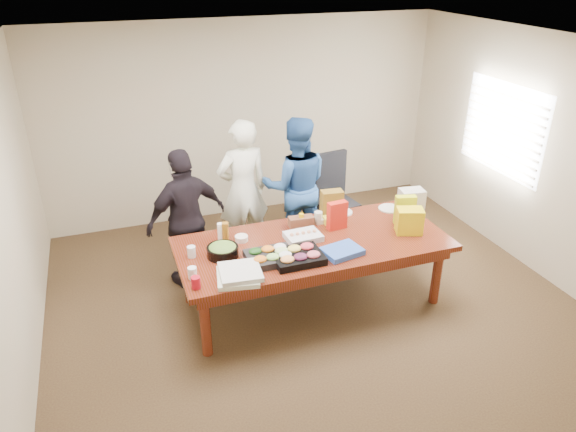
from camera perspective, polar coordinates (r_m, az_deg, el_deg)
name	(u,v)px	position (r m, az deg, el deg)	size (l,w,h in m)	color
floor	(312,302)	(5.94, 2.54, -9.15)	(5.50, 5.00, 0.02)	#47301E
ceiling	(318,45)	(4.89, 3.20, 17.78)	(5.50, 5.00, 0.02)	white
wall_back	(246,120)	(7.50, -4.54, 10.14)	(5.50, 0.04, 2.70)	beige
wall_front	(475,347)	(3.42, 19.34, -13.05)	(5.50, 0.04, 2.70)	beige
wall_left	(7,233)	(5.00, -27.79, -1.59)	(0.04, 5.00, 2.70)	beige
wall_right	(538,156)	(6.75, 25.10, 5.84)	(0.04, 5.00, 2.70)	beige
window_panel	(502,129)	(7.10, 21.90, 8.65)	(0.03, 1.40, 1.10)	white
window_blinds	(500,129)	(7.07, 21.65, 8.63)	(0.04, 1.36, 1.00)	beige
conference_table	(312,272)	(5.72, 2.62, -6.01)	(2.80, 1.20, 0.75)	#4C1C0F
office_chair	(336,201)	(6.93, 5.13, 1.60)	(0.55, 0.55, 1.09)	black
person_center	(243,190)	(6.42, -4.82, 2.75)	(0.64, 0.42, 1.75)	white
person_right	(296,186)	(6.53, 0.83, 3.20)	(0.84, 0.66, 1.73)	#29589A
person_left	(187,219)	(5.97, -10.75, -0.30)	(0.94, 0.39, 1.61)	black
veggie_tray	(270,257)	(5.19, -1.91, -4.41)	(0.46, 0.36, 0.07)	black
fruit_tray	(297,257)	(5.18, 1.01, -4.40)	(0.48, 0.38, 0.07)	black
sheet_cake	(303,236)	(5.55, 1.62, -2.20)	(0.36, 0.27, 0.06)	silver
salad_bowl	(223,251)	(5.29, -6.98, -3.77)	(0.31, 0.31, 0.10)	black
chip_bag_blue	(342,251)	(5.32, 5.78, -3.75)	(0.37, 0.28, 0.06)	blue
chip_bag_red	(337,215)	(5.74, 5.26, 0.06)	(0.21, 0.09, 0.31)	red
chip_bag_yellow	(405,210)	(5.95, 12.35, 0.63)	(0.22, 0.09, 0.33)	#C8D513
chip_bag_orange	(339,216)	(5.78, 5.41, -0.03)	(0.16, 0.07, 0.25)	gold
mayo_jar	(318,218)	(5.87, 3.25, -0.18)	(0.09, 0.09, 0.14)	beige
mustard_bottle	(301,220)	(5.80, 1.43, -0.42)	(0.05, 0.05, 0.15)	#FCBE01
dressing_bottle	(226,232)	(5.51, -6.68, -1.73)	(0.07, 0.07, 0.22)	#8C5815
ranch_bottle	(221,232)	(5.54, -7.20, -1.71)	(0.06, 0.06, 0.19)	white
banana_bunch	(334,220)	(5.91, 4.89, -0.38)	(0.23, 0.13, 0.08)	yellow
bread_loaf	(301,221)	(5.81, 1.40, -0.58)	(0.27, 0.12, 0.11)	brown
kraft_bag	(332,204)	(5.99, 4.68, 1.29)	(0.24, 0.14, 0.31)	brown
red_cup	(196,282)	(4.84, -9.80, -7.00)	(0.08, 0.08, 0.11)	#B20D1D
clear_cup_a	(192,273)	(4.98, -10.16, -6.00)	(0.08, 0.08, 0.11)	white
clear_cup_b	(191,252)	(5.31, -10.26, -3.77)	(0.08, 0.08, 0.11)	white
pizza_box_lower	(238,277)	(4.93, -5.38, -6.49)	(0.38, 0.38, 0.04)	silver
pizza_box_upper	(240,272)	(4.92, -5.11, -5.96)	(0.38, 0.38, 0.04)	silver
plate_a	(389,208)	(6.32, 10.76, 0.80)	(0.25, 0.25, 0.01)	beige
plate_b	(342,212)	(6.16, 5.79, 0.43)	(0.24, 0.24, 0.01)	white
dip_bowl_a	(320,220)	(5.91, 3.42, -0.39)	(0.14, 0.14, 0.06)	silver
dip_bowl_b	(241,238)	(5.55, -4.99, -2.39)	(0.14, 0.14, 0.05)	white
grocery_bag_white	(411,201)	(6.22, 13.00, 1.53)	(0.27, 0.19, 0.29)	beige
grocery_bag_yellow	(409,221)	(5.79, 12.81, -0.50)	(0.27, 0.19, 0.27)	yellow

